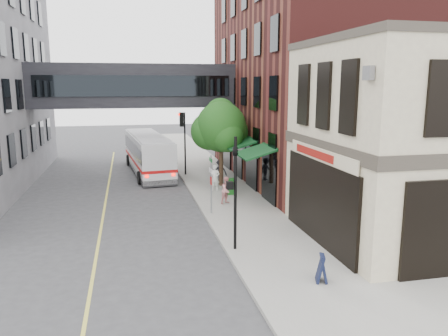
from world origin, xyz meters
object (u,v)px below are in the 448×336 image
bus (148,152)px  pedestrian_c (220,171)px  sandwich_board (322,268)px  newspaper_box (230,186)px  pedestrian_b (227,190)px  pedestrian_a (215,178)px

bus → pedestrian_c: size_ratio=6.89×
bus → sandwich_board: size_ratio=11.54×
newspaper_box → pedestrian_b: bearing=-100.2°
pedestrian_c → newspaper_box: bearing=-57.9°
pedestrian_b → newspaper_box: pedestrian_b is taller
pedestrian_a → sandwich_board: 13.26m
pedestrian_a → newspaper_box: bearing=-33.8°
bus → pedestrian_a: bus is taller
pedestrian_c → sandwich_board: (0.18, -15.38, -0.31)m
pedestrian_c → newspaper_box: size_ratio=1.63×
bus → newspaper_box: 9.50m
pedestrian_c → sandwich_board: size_ratio=1.67×
pedestrian_a → newspaper_box: (0.69, -1.12, -0.32)m
bus → pedestrian_b: size_ratio=7.10×
newspaper_box → sandwich_board: (0.27, -12.10, -0.01)m
pedestrian_a → pedestrian_c: pedestrian_a is taller
newspaper_box → sandwich_board: bearing=-80.9°
newspaper_box → sandwich_board: newspaper_box is taller
bus → sandwich_board: bearing=-77.2°
newspaper_box → pedestrian_c: bearing=96.4°
pedestrian_b → newspaper_box: (0.65, 1.99, -0.28)m
sandwich_board → pedestrian_b: bearing=114.0°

